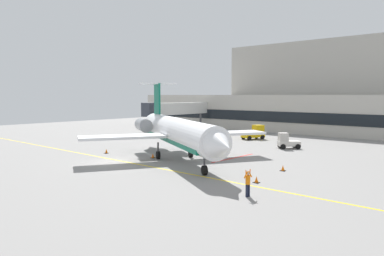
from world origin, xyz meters
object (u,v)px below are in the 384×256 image
at_px(fuel_tank, 188,126).
at_px(marshaller, 248,183).
at_px(regional_jet, 176,131).
at_px(belt_loader, 287,142).
at_px(pushback_tractor, 190,138).
at_px(baggage_tug, 255,133).

height_order(fuel_tank, marshaller, fuel_tank).
xyz_separation_m(regional_jet, belt_loader, (5.27, 16.10, -2.21)).
height_order(regional_jet, pushback_tractor, regional_jet).
xyz_separation_m(regional_jet, baggage_tug, (-3.84, 22.45, -2.13)).
height_order(regional_jet, belt_loader, regional_jet).
xyz_separation_m(fuel_tank, marshaller, (33.60, -30.36, -0.26)).
relative_size(regional_jet, belt_loader, 8.27).
xyz_separation_m(pushback_tractor, belt_loader, (12.57, 5.74, 0.05)).
height_order(regional_jet, fuel_tank, regional_jet).
bearing_deg(regional_jet, pushback_tractor, 125.16).
bearing_deg(baggage_tug, regional_jet, -80.29).
xyz_separation_m(baggage_tug, fuel_tank, (-14.94, 0.04, 0.23)).
height_order(regional_jet, marshaller, regional_jet).
relative_size(regional_jet, fuel_tank, 3.33).
height_order(baggage_tug, pushback_tractor, baggage_tug).
relative_size(baggage_tug, pushback_tractor, 1.14).
distance_m(regional_jet, baggage_tug, 22.88).
xyz_separation_m(baggage_tug, belt_loader, (9.11, -6.36, -0.08)).
bearing_deg(fuel_tank, belt_loader, -14.88).
bearing_deg(pushback_tractor, marshaller, -39.50).
distance_m(regional_jet, belt_loader, 17.08).
xyz_separation_m(regional_jet, marshaller, (14.81, -7.86, -2.16)).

